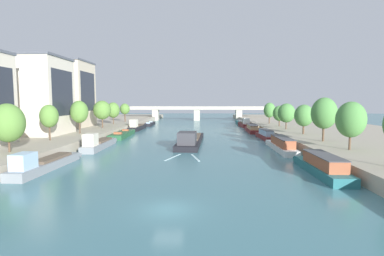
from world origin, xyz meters
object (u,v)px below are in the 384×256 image
object	(u,v)px
tree_left_past_mid	(79,112)
moored_boat_right_downstream	(252,129)
moored_boat_left_near	(150,124)
tree_right_far	(351,120)
tree_left_midway	(113,110)
tree_left_end_of_row	(125,109)
tree_left_distant	(8,123)
moored_boat_right_gap_after	(322,166)
barge_midriver	(190,140)
moored_boat_right_far	(265,135)
moored_boat_left_downstream	(123,134)
moored_boat_right_lone	(239,122)
moored_boat_left_far	(137,127)
tree_right_third	(304,116)
tree_right_nearest	(286,113)
moored_boat_left_second	(44,163)
tree_right_midway	(270,110)
moored_boat_right_midway	(282,145)
moored_boat_right_near	(244,124)
tree_right_distant	(324,113)
tree_left_nearest	(102,110)
bridge_far	(197,111)
tree_left_by_lamp	(49,116)
moored_boat_left_lone	(98,143)
tree_right_past_mid	(280,113)

from	to	relation	value
tree_left_past_mid	moored_boat_right_downstream	bearing A→B (deg)	26.78
moored_boat_left_near	tree_right_far	world-z (taller)	tree_right_far
tree_left_midway	tree_left_end_of_row	world-z (taller)	tree_left_midway
tree_left_distant	tree_left_end_of_row	bearing A→B (deg)	90.22
tree_left_end_of_row	moored_boat_right_gap_after	bearing A→B (deg)	-57.30
tree_left_past_mid	tree_left_end_of_row	xyz separation A→B (m)	(0.02, 37.91, -0.34)
barge_midriver	moored_boat_right_far	distance (m)	19.84
moored_boat_left_downstream	moored_boat_right_downstream	bearing A→B (deg)	19.13
moored_boat_right_lone	tree_left_end_of_row	bearing A→B (deg)	-159.98
moored_boat_left_far	tree_right_far	bearing A→B (deg)	-47.42
tree_right_third	tree_right_nearest	distance (m)	11.38
moored_boat_left_second	tree_right_midway	bearing A→B (deg)	54.43
moored_boat_right_gap_after	moored_boat_right_midway	size ratio (longest dim) A/B	0.87
moored_boat_left_downstream	moored_boat_right_near	xyz separation A→B (m)	(35.43, 29.68, 0.42)
tree_left_end_of_row	tree_right_distant	world-z (taller)	tree_right_distant
tree_left_nearest	bridge_far	bearing A→B (deg)	66.84
moored_boat_left_far	tree_right_nearest	bearing A→B (deg)	-18.29
tree_left_by_lamp	moored_boat_left_far	bearing A→B (deg)	78.78
moored_boat_right_gap_after	tree_left_distant	bearing A→B (deg)	174.52
moored_boat_left_lone	moored_boat_right_midway	distance (m)	34.42
moored_boat_right_gap_after	tree_left_past_mid	size ratio (longest dim) A/B	1.84
moored_boat_left_second	tree_right_third	distance (m)	51.86
moored_boat_right_gap_after	moored_boat_left_near	bearing A→B (deg)	115.59
tree_left_distant	bridge_far	size ratio (longest dim) A/B	0.11
moored_boat_right_midway	tree_left_end_of_row	distance (m)	64.84
tree_right_past_mid	tree_right_midway	xyz separation A→B (m)	(-0.39, 11.08, 0.59)
tree_right_past_mid	tree_left_distant	bearing A→B (deg)	-137.78
moored_boat_right_downstream	tree_left_end_of_row	distance (m)	45.82
tree_right_distant	tree_right_midway	size ratio (longest dim) A/B	1.16
moored_boat_left_far	tree_right_past_mid	xyz separation A→B (m)	(43.14, -5.31, 4.52)
tree_left_midway	moored_boat_right_midway	bearing A→B (deg)	-41.35
moored_boat_right_near	tree_right_midway	xyz separation A→B (m)	(7.19, -6.81, 5.14)
moored_boat_right_near	tree_right_midway	bearing A→B (deg)	-43.42
moored_boat_left_second	tree_left_nearest	bearing A→B (deg)	99.54
moored_boat_right_far	bridge_far	size ratio (longest dim) A/B	0.20
moored_boat_right_downstream	tree_left_by_lamp	distance (m)	54.59
tree_left_end_of_row	moored_boat_right_midway	bearing A→B (deg)	-49.16
tree_right_far	bridge_far	world-z (taller)	tree_right_far
moored_boat_left_downstream	moored_boat_right_downstream	world-z (taller)	moored_boat_right_downstream
moored_boat_left_lone	moored_boat_right_near	size ratio (longest dim) A/B	1.03
moored_boat_right_midway	tree_right_nearest	distance (m)	24.80
moored_boat_left_far	tree_right_nearest	world-z (taller)	tree_right_nearest
moored_boat_left_second	moored_boat_left_lone	bearing A→B (deg)	87.56
tree_left_midway	tree_left_distant	bearing A→B (deg)	-88.90
moored_boat_left_downstream	tree_left_midway	bearing A→B (deg)	114.00
moored_boat_left_lone	tree_left_nearest	distance (m)	26.55
barge_midriver	moored_boat_right_downstream	distance (m)	30.38
moored_boat_left_downstream	moored_boat_left_near	distance (m)	35.37
moored_boat_right_far	tree_right_midway	size ratio (longest dim) A/B	1.85
moored_boat_right_near	tree_right_nearest	distance (m)	28.02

